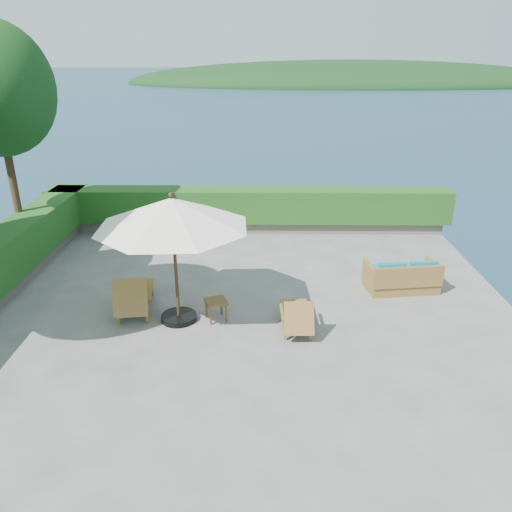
{
  "coord_description": "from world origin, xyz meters",
  "views": [
    {
      "loc": [
        0.44,
        -9.31,
        5.25
      ],
      "look_at": [
        0.3,
        0.8,
        1.1
      ],
      "focal_mm": 35.0,
      "sensor_mm": 36.0,
      "label": 1
    }
  ],
  "objects_px": {
    "lounge_right": "(297,315)",
    "side_table": "(216,304)",
    "lounge_left": "(134,295)",
    "wicker_loveseat": "(402,278)",
    "patio_umbrella": "(172,214)"
  },
  "relations": [
    {
      "from": "lounge_left",
      "to": "wicker_loveseat",
      "type": "distance_m",
      "value": 6.16
    },
    {
      "from": "patio_umbrella",
      "to": "lounge_right",
      "type": "height_order",
      "value": "patio_umbrella"
    },
    {
      "from": "lounge_left",
      "to": "side_table",
      "type": "height_order",
      "value": "lounge_left"
    },
    {
      "from": "wicker_loveseat",
      "to": "patio_umbrella",
      "type": "bearing_deg",
      "value": -171.26
    },
    {
      "from": "lounge_left",
      "to": "lounge_right",
      "type": "xyz_separation_m",
      "value": [
        3.45,
        -0.7,
        -0.07
      ]
    },
    {
      "from": "patio_umbrella",
      "to": "wicker_loveseat",
      "type": "relative_size",
      "value": 2.24
    },
    {
      "from": "patio_umbrella",
      "to": "side_table",
      "type": "distance_m",
      "value": 2.12
    },
    {
      "from": "lounge_right",
      "to": "side_table",
      "type": "distance_m",
      "value": 1.71
    },
    {
      "from": "patio_umbrella",
      "to": "lounge_left",
      "type": "xyz_separation_m",
      "value": [
        -1.0,
        0.33,
        -1.93
      ]
    },
    {
      "from": "patio_umbrella",
      "to": "wicker_loveseat",
      "type": "distance_m",
      "value": 5.64
    },
    {
      "from": "lounge_left",
      "to": "lounge_right",
      "type": "bearing_deg",
      "value": -19.04
    },
    {
      "from": "lounge_right",
      "to": "side_table",
      "type": "relative_size",
      "value": 2.56
    },
    {
      "from": "patio_umbrella",
      "to": "side_table",
      "type": "height_order",
      "value": "patio_umbrella"
    },
    {
      "from": "side_table",
      "to": "wicker_loveseat",
      "type": "bearing_deg",
      "value": 18.85
    },
    {
      "from": "lounge_right",
      "to": "wicker_loveseat",
      "type": "xyz_separation_m",
      "value": [
        2.6,
        1.85,
        -0.02
      ]
    }
  ]
}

